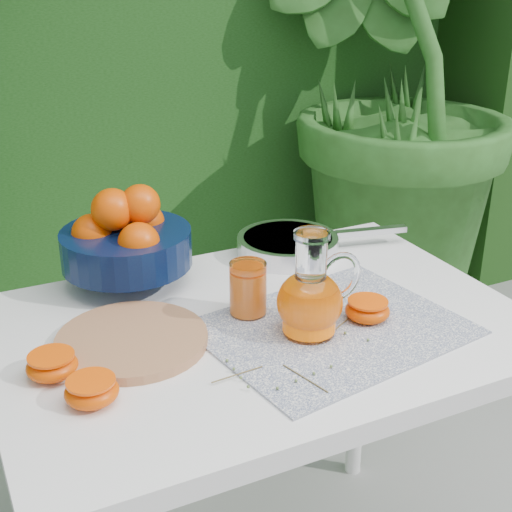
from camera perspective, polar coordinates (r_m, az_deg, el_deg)
name	(u,v)px	position (r m, az deg, el deg)	size (l,w,h in m)	color
hedge_backdrop	(59,4)	(3.12, -15.46, 18.89)	(8.00, 1.65, 2.50)	#1C4714
potted_plant_right	(382,82)	(2.81, 10.02, 13.55)	(1.87, 1.87, 1.87)	#2E5E20
white_table	(260,359)	(1.40, 0.36, -8.23)	(1.00, 0.70, 0.75)	white
placemat	(332,328)	(1.34, 6.13, -5.78)	(0.46, 0.36, 0.00)	#0D1B4A
cutting_board	(132,340)	(1.31, -9.90, -6.64)	(0.27, 0.27, 0.02)	#A36D49
fruit_bowl	(125,239)	(1.50, -10.41, 1.32)	(0.31, 0.31, 0.21)	black
juice_pitcher	(311,299)	(1.29, 4.41, -3.43)	(0.18, 0.13, 0.20)	white
juice_tumbler	(248,290)	(1.36, -0.64, -2.71)	(0.07, 0.07, 0.11)	white
saute_pan	(289,244)	(1.65, 2.68, 0.95)	(0.43, 0.28, 0.04)	silver
orange_halves	(181,352)	(1.23, -5.98, -7.68)	(0.68, 0.20, 0.04)	#E64D02
thyme_sprigs	(296,358)	(1.24, 3.19, -8.16)	(0.33, 0.23, 0.01)	brown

